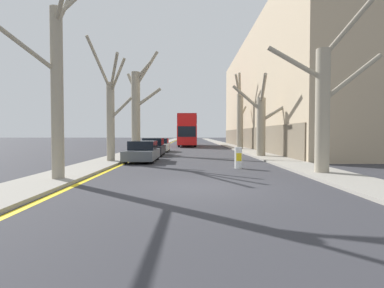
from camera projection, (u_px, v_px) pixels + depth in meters
ground_plane at (200, 187)px, 10.05m from camera, size 300.00×300.00×0.00m
sidewalk_left at (164, 143)px, 59.98m from camera, size 2.23×120.00×0.12m
sidewalk_right at (220, 143)px, 60.05m from camera, size 2.23×120.00×0.12m
building_facade_right at (285, 94)px, 37.97m from camera, size 10.08×40.72×13.90m
kerb_line_stripe at (170, 143)px, 59.99m from camera, size 0.24×120.00×0.01m
street_tree_left_0 at (57, 78)px, 11.09m from camera, size 3.44×4.19×9.06m
street_tree_left_1 at (111, 114)px, 18.48m from camera, size 2.37×2.64×7.35m
street_tree_left_2 at (137, 108)px, 27.05m from camera, size 3.40×1.91×9.20m
street_tree_right_0 at (325, 102)px, 12.94m from camera, size 5.14×1.89×7.68m
street_tree_right_1 at (261, 122)px, 23.04m from camera, size 4.80×3.36×6.00m
street_tree_right_2 at (240, 118)px, 34.11m from camera, size 1.96×3.53×8.52m
double_decker_bus at (187, 129)px, 44.76m from camera, size 2.63×11.95×4.54m
parked_car_0 at (143, 152)px, 19.52m from camera, size 1.84×4.58×1.34m
parked_car_1 at (153, 147)px, 25.06m from camera, size 1.77×4.23×1.45m
parked_car_2 at (160, 145)px, 30.52m from camera, size 1.85×4.22×1.36m
traffic_bollard at (238, 158)px, 15.48m from camera, size 0.38×0.39×1.11m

